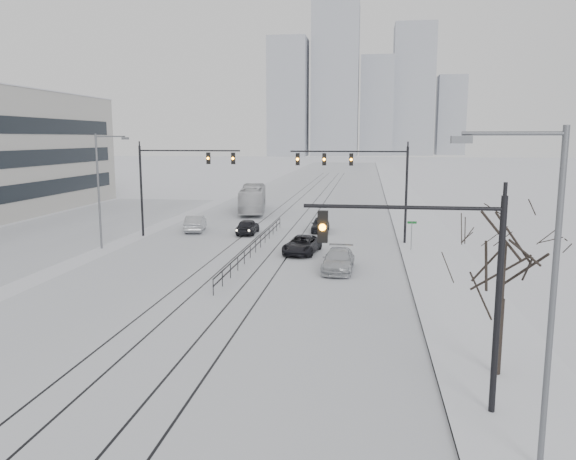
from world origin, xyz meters
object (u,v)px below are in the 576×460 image
object	(u,v)px
sedan_nb_front	(302,245)
sedan_nb_far	(320,225)
bare_tree	(504,258)
sedan_sb_inner	(248,227)
sedan_nb_right	(338,260)
traffic_mast_near	(445,274)
sedan_sb_outer	(195,224)
box_truck	(253,199)

from	to	relation	value
sedan_nb_front	sedan_nb_far	size ratio (longest dim) A/B	1.20
bare_tree	sedan_sb_inner	size ratio (longest dim) A/B	1.49
sedan_nb_right	sedan_nb_far	bearing A→B (deg)	100.93
traffic_mast_near	sedan_nb_far	distance (m)	35.21
sedan_nb_front	sedan_sb_outer	bearing A→B (deg)	149.64
traffic_mast_near	bare_tree	world-z (taller)	traffic_mast_near
sedan_sb_outer	box_truck	distance (m)	14.28
traffic_mast_near	sedan_nb_front	bearing A→B (deg)	106.65
bare_tree	sedan_sb_inner	world-z (taller)	bare_tree
sedan_nb_far	box_truck	xyz separation A→B (m)	(-9.02, 12.61, 0.90)
traffic_mast_near	box_truck	size ratio (longest dim) A/B	0.62
sedan_sb_outer	sedan_nb_front	distance (m)	14.13
bare_tree	sedan_nb_far	size ratio (longest dim) A/B	1.52
sedan_nb_far	box_truck	bearing A→B (deg)	124.10
box_truck	bare_tree	bearing A→B (deg)	103.70
sedan_sb_outer	sedan_nb_far	size ratio (longest dim) A/B	1.14
sedan_nb_front	bare_tree	bearing A→B (deg)	-57.66
traffic_mast_near	bare_tree	bearing A→B (deg)	51.24
sedan_nb_right	bare_tree	bearing A→B (deg)	-65.61
traffic_mast_near	sedan_sb_inner	world-z (taller)	traffic_mast_near
sedan_nb_far	sedan_sb_inner	bearing A→B (deg)	-162.50
sedan_sb_inner	sedan_nb_right	distance (m)	15.93
bare_tree	sedan_nb_front	size ratio (longest dim) A/B	1.27
traffic_mast_near	sedan_nb_far	xyz separation A→B (m)	(-6.70, 34.35, -3.88)
sedan_sb_outer	sedan_nb_right	size ratio (longest dim) A/B	0.94
sedan_nb_right	sedan_sb_inner	bearing A→B (deg)	125.94
sedan_sb_outer	bare_tree	bearing A→B (deg)	115.00
sedan_nb_front	sedan_nb_far	distance (m)	10.16
sedan_sb_outer	sedan_nb_right	bearing A→B (deg)	125.51
bare_tree	box_truck	distance (m)	47.64
traffic_mast_near	sedan_sb_inner	xyz separation A→B (m)	(-13.16, 32.13, -3.86)
sedan_nb_front	box_truck	distance (m)	24.30
bare_tree	sedan_nb_front	xyz separation A→B (m)	(-9.65, 21.20, -3.82)
traffic_mast_near	sedan_sb_inner	size ratio (longest dim) A/B	1.70
sedan_nb_front	sedan_sb_inner	bearing A→B (deg)	134.64
traffic_mast_near	sedan_sb_outer	size ratio (longest dim) A/B	1.53
sedan_sb_outer	sedan_nb_far	world-z (taller)	sedan_sb_outer
traffic_mast_near	box_truck	distance (m)	49.61
bare_tree	box_truck	xyz separation A→B (m)	(-18.13, 43.96, -2.91)
traffic_mast_near	sedan_nb_front	distance (m)	25.56
sedan_sb_inner	box_truck	size ratio (longest dim) A/B	0.36
bare_tree	sedan_nb_far	bearing A→B (deg)	106.20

